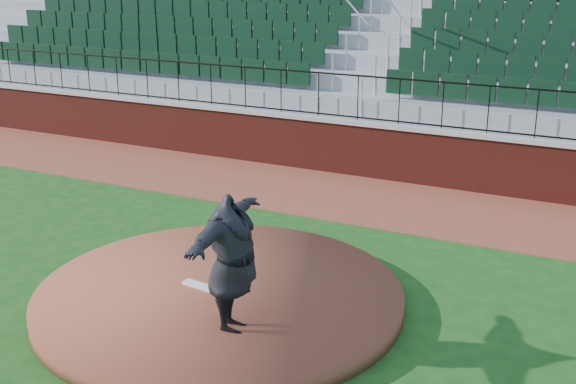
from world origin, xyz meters
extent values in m
plane|color=#184A15|center=(0.00, 0.00, 0.00)|extent=(90.00, 90.00, 0.00)
cube|color=brown|center=(0.00, 5.40, 0.01)|extent=(34.00, 3.20, 0.01)
cube|color=maroon|center=(0.00, 7.00, 0.60)|extent=(34.00, 0.35, 1.20)
cube|color=#B7B7B7|center=(0.00, 7.00, 1.25)|extent=(34.00, 0.45, 0.10)
cube|color=maroon|center=(0.00, 12.52, 2.75)|extent=(34.00, 0.50, 5.50)
cylinder|color=brown|center=(-0.29, -0.17, 0.12)|extent=(5.38, 5.38, 0.25)
cube|color=white|center=(-0.57, -0.25, 0.27)|extent=(0.61, 0.23, 0.04)
imported|color=black|center=(0.51, -1.11, 1.18)|extent=(1.02, 2.36, 1.86)
camera|label=1|loc=(5.04, -8.60, 4.97)|focal=46.42mm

